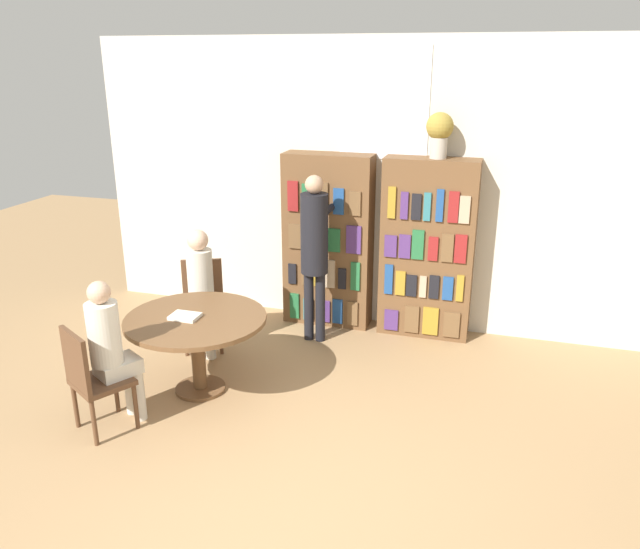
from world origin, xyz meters
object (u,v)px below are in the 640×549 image
object	(u,v)px
librarian_standing	(315,244)
bookshelf_left	(328,241)
flower_vase	(440,131)
reading_table	(196,329)
chair_left_side	(203,300)
seated_reader_left	(200,285)
seated_reader_right	(111,346)
chair_near_camera	(91,376)
bookshelf_right	(427,250)

from	to	relation	value
librarian_standing	bookshelf_left	bearing A→B (deg)	90.79
bookshelf_left	flower_vase	size ratio (longest dim) A/B	4.23
reading_table	chair_left_side	xyz separation A→B (m)	(-0.38, 0.86, -0.10)
flower_vase	seated_reader_left	bearing A→B (deg)	-152.02
flower_vase	bookshelf_left	bearing A→B (deg)	-179.77
bookshelf_left	seated_reader_right	world-z (taller)	bookshelf_left
flower_vase	librarian_standing	size ratio (longest dim) A/B	0.25
flower_vase	librarian_standing	world-z (taller)	flower_vase
flower_vase	reading_table	xyz separation A→B (m)	(-1.76, -1.80, -1.53)
seated_reader_left	chair_near_camera	bearing A→B (deg)	59.91
flower_vase	seated_reader_right	size ratio (longest dim) A/B	0.36
chair_left_side	seated_reader_right	xyz separation A→B (m)	(0.00, -1.52, 0.20)
librarian_standing	seated_reader_right	bearing A→B (deg)	-118.15
reading_table	chair_left_side	bearing A→B (deg)	113.91
bookshelf_left	reading_table	xyz separation A→B (m)	(-0.65, -1.79, -0.34)
reading_table	seated_reader_left	distance (m)	0.77
bookshelf_right	chair_near_camera	distance (m)	3.43
flower_vase	chair_left_side	bearing A→B (deg)	-156.44
seated_reader_left	seated_reader_right	distance (m)	1.35
seated_reader_left	librarian_standing	distance (m)	1.19
seated_reader_left	bookshelf_left	bearing A→B (deg)	-155.23
bookshelf_left	bookshelf_right	xyz separation A→B (m)	(1.06, -0.00, -0.00)
seated_reader_right	seated_reader_left	bearing A→B (deg)	117.05
librarian_standing	seated_reader_left	bearing A→B (deg)	-148.51
bookshelf_left	reading_table	size ratio (longest dim) A/B	1.54
flower_vase	chair_left_side	size ratio (longest dim) A/B	0.50
bookshelf_right	librarian_standing	bearing A→B (deg)	-154.52
reading_table	librarian_standing	bearing A→B (deg)	62.86
chair_left_side	librarian_standing	bearing A→B (deg)	178.45
reading_table	librarian_standing	xyz separation A→B (m)	(0.66, 1.29, 0.45)
bookshelf_left	bookshelf_right	distance (m)	1.06
bookshelf_right	chair_left_side	world-z (taller)	bookshelf_right
flower_vase	seated_reader_right	distance (m)	3.56
chair_left_side	seated_reader_right	size ratio (longest dim) A/B	0.72
bookshelf_left	seated_reader_left	world-z (taller)	bookshelf_left
reading_table	librarian_standing	size ratio (longest dim) A/B	0.70
seated_reader_right	librarian_standing	distance (m)	2.24
bookshelf_right	librarian_standing	size ratio (longest dim) A/B	1.08
seated_reader_left	librarian_standing	size ratio (longest dim) A/B	0.72
chair_near_camera	reading_table	bearing A→B (deg)	90.00
bookshelf_right	reading_table	size ratio (longest dim) A/B	1.54
reading_table	chair_near_camera	distance (m)	0.95
seated_reader_left	seated_reader_right	xyz separation A→B (m)	(-0.07, -1.35, -0.02)
bookshelf_left	librarian_standing	size ratio (longest dim) A/B	1.08
seated_reader_right	librarian_standing	bearing A→B (deg)	91.94
flower_vase	bookshelf_right	bearing A→B (deg)	-174.40
librarian_standing	reading_table	bearing A→B (deg)	-117.14
bookshelf_right	seated_reader_right	distance (m)	3.23
bookshelf_left	seated_reader_right	distance (m)	2.67
seated_reader_left	chair_left_side	bearing A→B (deg)	-90.00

